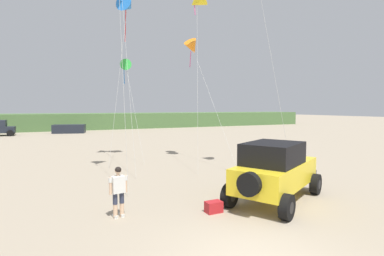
{
  "coord_description": "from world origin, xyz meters",
  "views": [
    {
      "loc": [
        -4.03,
        -5.33,
        3.56
      ],
      "look_at": [
        0.63,
        4.81,
        2.79
      ],
      "focal_mm": 27.63,
      "sensor_mm": 36.0,
      "label": 1
    }
  ],
  "objects": [
    {
      "name": "jeep",
      "position": [
        3.48,
        3.42,
        1.2
      ],
      "size": [
        4.99,
        4.16,
        2.26
      ],
      "color": "yellow",
      "rests_on": "ground_plane"
    },
    {
      "name": "kite_black_sled",
      "position": [
        0.43,
        14.55,
        10.26
      ],
      "size": [
        2.63,
        3.51,
        11.06
      ],
      "color": "blue",
      "rests_on": "ground_plane"
    },
    {
      "name": "dune_ridge",
      "position": [
        -2.05,
        47.05,
        1.29
      ],
      "size": [
        90.0,
        7.76,
        2.58
      ],
      "primitive_type": "cube",
      "color": "#4C703D",
      "rests_on": "ground_plane"
    },
    {
      "name": "kite_red_delta",
      "position": [
        4.08,
        11.55,
        10.11
      ],
      "size": [
        2.16,
        3.84,
        10.89
      ],
      "color": "yellow",
      "rests_on": "ground_plane"
    },
    {
      "name": "kite_pink_ribbon",
      "position": [
        0.62,
        16.09,
        6.53
      ],
      "size": [
        1.02,
        4.48,
        6.97
      ],
      "color": "green",
      "rests_on": "ground_plane"
    },
    {
      "name": "distant_sedan",
      "position": [
        -2.46,
        39.06,
        0.6
      ],
      "size": [
        4.47,
        2.6,
        1.2
      ],
      "primitive_type": "cube",
      "rotation": [
        0.0,
        0.0,
        -0.23
      ],
      "color": "#1E232D",
      "rests_on": "ground_plane"
    },
    {
      "name": "kite_yellow_diamond",
      "position": [
        4.63,
        13.43,
        7.69
      ],
      "size": [
        1.47,
        6.29,
        8.4
      ],
      "color": "orange",
      "rests_on": "ground_plane"
    },
    {
      "name": "person_watching",
      "position": [
        -2.29,
        4.16,
        0.94
      ],
      "size": [
        0.62,
        0.35,
        1.67
      ],
      "color": "#DBB28E",
      "rests_on": "ground_plane"
    },
    {
      "name": "cooler_box",
      "position": [
        0.74,
        3.27,
        0.19
      ],
      "size": [
        0.57,
        0.38,
        0.38
      ],
      "primitive_type": "cube",
      "rotation": [
        0.0,
        0.0,
        0.04
      ],
      "color": "#B21E23",
      "rests_on": "ground_plane"
    }
  ]
}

